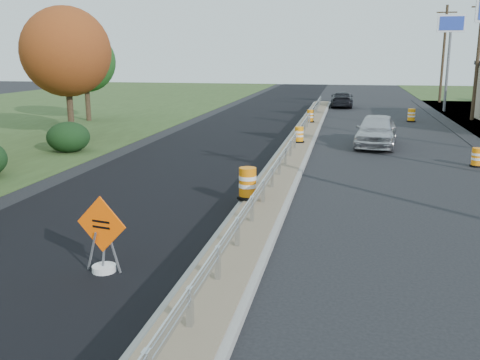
% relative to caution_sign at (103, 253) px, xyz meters
% --- Properties ---
extents(ground, '(140.00, 140.00, 0.00)m').
position_rel_caution_sign_xyz_m(ground, '(2.70, 7.64, -0.44)').
color(ground, black).
rests_on(ground, ground).
extents(milled_overlay, '(7.20, 120.00, 0.01)m').
position_rel_caution_sign_xyz_m(milled_overlay, '(-1.70, 17.64, -0.44)').
color(milled_overlay, black).
rests_on(milled_overlay, ground).
extents(median, '(1.60, 55.00, 0.23)m').
position_rel_caution_sign_xyz_m(median, '(2.70, 15.64, -0.33)').
color(median, gray).
rests_on(median, ground).
extents(guardrail, '(0.10, 46.15, 0.72)m').
position_rel_caution_sign_xyz_m(guardrail, '(2.70, 16.64, 0.28)').
color(guardrail, silver).
rests_on(guardrail, median).
extents(pylon_sign_north, '(2.20, 0.30, 7.90)m').
position_rel_caution_sign_xyz_m(pylon_sign_north, '(13.20, 37.64, 6.03)').
color(pylon_sign_north, slate).
rests_on(pylon_sign_north, ground).
extents(utility_pole_nmid, '(1.90, 0.26, 9.40)m').
position_rel_caution_sign_xyz_m(utility_pole_nmid, '(14.20, 31.64, 4.49)').
color(utility_pole_nmid, '#473523').
rests_on(utility_pole_nmid, ground).
extents(utility_pole_north, '(1.90, 0.26, 9.40)m').
position_rel_caution_sign_xyz_m(utility_pole_north, '(14.20, 46.64, 4.49)').
color(utility_pole_north, '#473523').
rests_on(utility_pole_north, ground).
extents(hedge_north, '(2.09, 2.09, 1.52)m').
position_rel_caution_sign_xyz_m(hedge_north, '(-8.30, 13.64, 0.32)').
color(hedge_north, black).
rests_on(hedge_north, ground).
extents(tree_near_red, '(4.95, 4.95, 7.35)m').
position_rel_caution_sign_xyz_m(tree_near_red, '(-10.30, 17.64, 4.42)').
color(tree_near_red, '#473523').
rests_on(tree_near_red, ground).
extents(tree_near_back, '(4.29, 4.29, 6.37)m').
position_rel_caution_sign_xyz_m(tree_near_back, '(-13.30, 25.64, 3.77)').
color(tree_near_back, '#473523').
rests_on(tree_near_back, ground).
extents(caution_sign, '(1.25, 0.53, 1.75)m').
position_rel_caution_sign_xyz_m(caution_sign, '(0.00, 0.00, 0.00)').
color(caution_sign, white).
rests_on(caution_sign, ground).
extents(barrel_median_near, '(0.69, 0.69, 1.01)m').
position_rel_caution_sign_xyz_m(barrel_median_near, '(2.15, 5.93, 0.27)').
color(barrel_median_near, black).
rests_on(barrel_median_near, median).
extents(barrel_median_mid, '(0.56, 0.56, 0.82)m').
position_rel_caution_sign_xyz_m(barrel_median_mid, '(2.75, 17.48, 0.18)').
color(barrel_median_mid, black).
rests_on(barrel_median_mid, median).
extents(barrel_median_far, '(0.57, 0.57, 0.84)m').
position_rel_caution_sign_xyz_m(barrel_median_far, '(2.71, 26.21, 0.19)').
color(barrel_median_far, black).
rests_on(barrel_median_far, median).
extents(barrel_shoulder_near, '(0.55, 0.55, 0.81)m').
position_rel_caution_sign_xyz_m(barrel_shoulder_near, '(10.74, 13.87, -0.06)').
color(barrel_shoulder_near, black).
rests_on(barrel_shoulder_near, ground).
extents(barrel_shoulder_mid, '(0.63, 0.63, 0.93)m').
position_rel_caution_sign_xyz_m(barrel_shoulder_mid, '(9.70, 29.78, 0.00)').
color(barrel_shoulder_mid, black).
rests_on(barrel_shoulder_mid, ground).
extents(car_silver, '(2.53, 5.15, 1.69)m').
position_rel_caution_sign_xyz_m(car_silver, '(6.71, 18.43, 0.40)').
color(car_silver, '#B9B8BD').
rests_on(car_silver, ground).
extents(car_dark_far, '(2.03, 4.87, 1.41)m').
position_rel_caution_sign_xyz_m(car_dark_far, '(4.62, 39.90, 0.26)').
color(car_dark_far, black).
rests_on(car_dark_far, ground).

